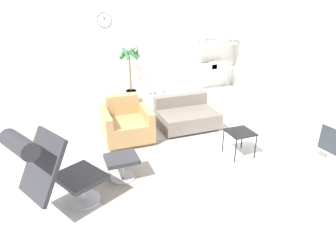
# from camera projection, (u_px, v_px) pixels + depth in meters

# --- Properties ---
(ground_plane) EXTENTS (12.00, 12.00, 0.00)m
(ground_plane) POSITION_uv_depth(u_px,v_px,m) (164.00, 157.00, 5.00)
(ground_plane) COLOR silver
(wall_back) EXTENTS (12.00, 0.09, 2.80)m
(wall_back) POSITION_uv_depth(u_px,v_px,m) (116.00, 42.00, 7.22)
(wall_back) COLOR silver
(wall_back) RESTS_ON ground_plane
(wall_right) EXTENTS (0.06, 12.00, 2.80)m
(wall_right) POSITION_uv_depth(u_px,v_px,m) (335.00, 58.00, 5.54)
(wall_right) COLOR silver
(wall_right) RESTS_ON ground_plane
(round_rug) EXTENTS (2.11, 2.11, 0.01)m
(round_rug) POSITION_uv_depth(u_px,v_px,m) (159.00, 171.00, 4.59)
(round_rug) COLOR gray
(round_rug) RESTS_ON ground_plane
(lounge_chair) EXTENTS (1.13, 0.94, 1.18)m
(lounge_chair) POSITION_uv_depth(u_px,v_px,m) (50.00, 165.00, 3.44)
(lounge_chair) COLOR #BCBCC1
(lounge_chair) RESTS_ON ground_plane
(ottoman) EXTENTS (0.47, 0.40, 0.36)m
(ottoman) POSITION_uv_depth(u_px,v_px,m) (122.00, 163.00, 4.32)
(ottoman) COLOR #BCBCC1
(ottoman) RESTS_ON ground_plane
(armchair_red) EXTENTS (0.87, 0.88, 0.77)m
(armchair_red) POSITION_uv_depth(u_px,v_px,m) (126.00, 125.00, 5.50)
(armchair_red) COLOR silver
(armchair_red) RESTS_ON ground_plane
(couch_low) EXTENTS (1.15, 0.89, 0.59)m
(couch_low) POSITION_uv_depth(u_px,v_px,m) (186.00, 116.00, 6.05)
(couch_low) COLOR black
(couch_low) RESTS_ON ground_plane
(side_table) EXTENTS (0.42, 0.42, 0.43)m
(side_table) POSITION_uv_depth(u_px,v_px,m) (240.00, 134.00, 4.91)
(side_table) COLOR black
(side_table) RESTS_ON ground_plane
(potted_plant) EXTENTS (0.57, 0.57, 1.42)m
(potted_plant) POSITION_uv_depth(u_px,v_px,m) (131.00, 71.00, 7.21)
(potted_plant) COLOR #333338
(potted_plant) RESTS_ON ground_plane
(shelf_unit) EXTENTS (1.21, 0.28, 1.89)m
(shelf_unit) POSITION_uv_depth(u_px,v_px,m) (215.00, 53.00, 8.01)
(shelf_unit) COLOR #BCBCC1
(shelf_unit) RESTS_ON ground_plane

